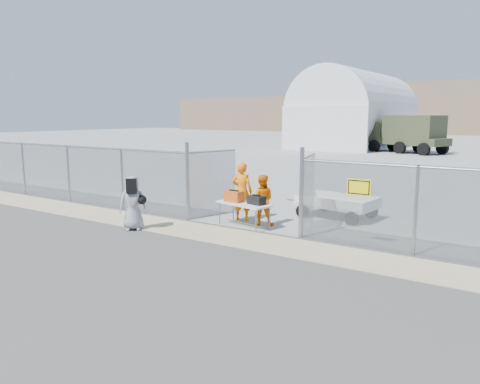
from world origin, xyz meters
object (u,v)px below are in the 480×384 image
Objects in this scene: security_worker_right at (262,200)px; visitor at (133,203)px; folding_table at (244,215)px; utility_trailer at (337,206)px; security_worker_left at (242,191)px.

visitor is (-2.87, -2.55, 0.02)m from security_worker_right.
folding_table is 0.54× the size of utility_trailer.
security_worker_left is 1.17× the size of visitor.
security_worker_right is 0.49× the size of utility_trailer.
visitor is 0.50× the size of utility_trailer.
utility_trailer is at bearing 7.45° from visitor.
folding_table is 3.32m from utility_trailer.
security_worker_left is 0.58× the size of utility_trailer.
utility_trailer is at bearing -151.58° from security_worker_left.
security_worker_right is at bearing 67.00° from folding_table.
visitor is at bearing -128.74° from folding_table.
security_worker_right is at bearing 1.39° from visitor.
utility_trailer is at bearing 68.00° from folding_table.
utility_trailer is (1.85, 2.75, 0.02)m from folding_table.
folding_table is 1.08m from security_worker_left.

